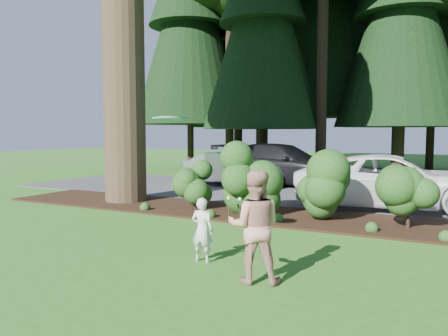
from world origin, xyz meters
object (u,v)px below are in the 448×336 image
child (202,230)px  adult (254,226)px  frisbee (169,118)px  car_silver_wagon (233,169)px  car_white_suv (393,182)px  car_dark_suv (282,164)px

child → adult: 1.28m
adult → frisbee: size_ratio=2.82×
car_silver_wagon → adult: (5.07, -9.77, 0.10)m
frisbee → car_silver_wagon: bearing=109.7°
adult → child: bearing=-44.1°
car_white_suv → child: car_white_suv is taller
car_dark_suv → frisbee: 10.82m
frisbee → car_dark_suv: bearing=99.4°
car_silver_wagon → child: bearing=-151.7°
car_silver_wagon → child: 10.05m
car_silver_wagon → adult: size_ratio=2.54×
car_white_suv → child: bearing=155.1°
adult → frisbee: (-1.75, 0.49, 1.56)m
car_silver_wagon → car_white_suv: size_ratio=0.76×
adult → frisbee: frisbee is taller
car_white_suv → adult: (-1.10, -7.19, 0.03)m
car_dark_suv → child: (2.36, -10.55, -0.32)m
car_dark_suv → child: size_ratio=5.32×
adult → car_silver_wagon: bearing=-82.4°
adult → car_white_suv: bearing=-118.5°
car_white_suv → car_dark_suv: size_ratio=0.94×
car_silver_wagon → car_dark_suv: car_dark_suv is taller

